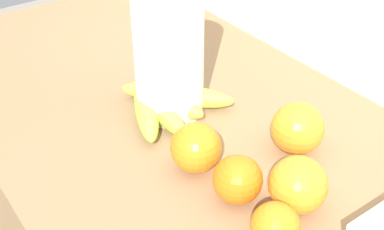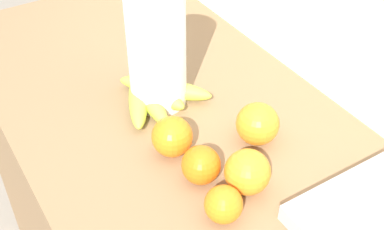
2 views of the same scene
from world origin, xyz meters
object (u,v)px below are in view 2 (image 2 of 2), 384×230
Objects in this scene: orange_center at (247,172)px; orange_far_right at (201,165)px; orange_back_left at (172,137)px; orange_back_right at (223,204)px; banana_bunch at (152,94)px; orange_right at (258,124)px; paper_towel_roll at (156,44)px.

orange_far_right is at bearing -137.11° from orange_center.
orange_back_left is 1.21× the size of orange_back_right.
banana_bunch is at bearing 172.20° from orange_far_right.
banana_bunch is 0.34m from orange_back_right.
orange_center is 1.15× the size of orange_far_right.
orange_back_left is (0.16, -0.04, 0.02)m from banana_bunch.
orange_back_right is at bearing -2.40° from orange_back_left.
orange_far_right is at bearing 5.10° from orange_back_left.
orange_back_right is (0.34, -0.05, 0.01)m from banana_bunch.
orange_center is at bearing 23.34° from orange_back_left.
orange_back_right is at bearing -9.44° from orange_far_right.
orange_back_right reaches higher than banana_bunch.
banana_bunch is at bearing 171.75° from orange_back_right.
orange_right reaches higher than orange_center.
orange_right is (0.21, 0.11, 0.02)m from banana_bunch.
orange_back_left reaches higher than orange_back_right.
banana_bunch is 2.58× the size of orange_center.
banana_bunch is 3.24× the size of orange_back_right.
paper_towel_roll is (-0.24, 0.05, 0.10)m from orange_far_right.
orange_right is at bearing 127.25° from orange_back_right.
orange_back_right is (0.03, -0.07, -0.01)m from orange_center.
orange_center is at bearing 4.24° from banana_bunch.
orange_back_right is (0.18, -0.01, -0.01)m from orange_back_left.
paper_towel_roll reaches higher than orange_right.
orange_right is 1.18× the size of orange_far_right.
orange_far_right is (-0.06, -0.06, -0.01)m from orange_center.
orange_back_left is 0.19m from paper_towel_roll.
orange_back_left is 1.10× the size of orange_far_right.
orange_right is 1.03× the size of orange_center.
orange_back_right is 0.91× the size of orange_far_right.
paper_towel_roll is at bearing -155.03° from orange_right.
orange_center is 0.32m from paper_towel_roll.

